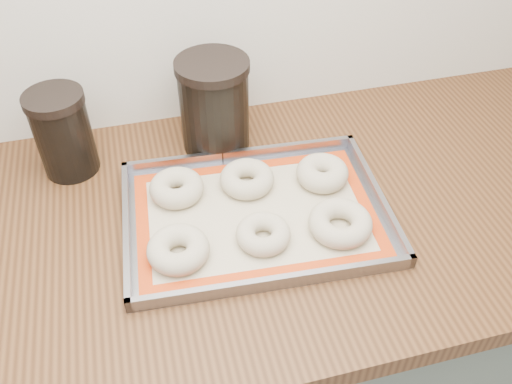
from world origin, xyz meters
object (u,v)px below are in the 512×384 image
object	(u,v)px
bagel_front_mid	(263,234)
canister_right	(214,105)
bagel_front_left	(178,249)
baking_tray	(256,214)
bagel_back_left	(177,188)
bagel_back_right	(322,173)
canister_mid	(63,133)
bagel_front_right	(340,223)
bagel_back_mid	(247,179)

from	to	relation	value
bagel_front_mid	canister_right	size ratio (longest dim) A/B	0.49
bagel_front_left	baking_tray	bearing A→B (deg)	23.05
bagel_back_left	canister_right	size ratio (longest dim) A/B	0.52
bagel_back_right	bagel_front_mid	bearing A→B (deg)	-141.07
baking_tray	canister_mid	world-z (taller)	canister_mid
baking_tray	bagel_back_left	xyz separation A→B (m)	(-0.13, 0.09, 0.02)
bagel_front_mid	bagel_back_left	world-z (taller)	bagel_back_left
bagel_front_mid	bagel_front_right	distance (m)	0.13
bagel_back_mid	canister_mid	bearing A→B (deg)	155.66
bagel_front_mid	bagel_front_right	world-z (taller)	bagel_front_right
bagel_back_left	bagel_back_mid	size ratio (longest dim) A/B	0.98
bagel_back_mid	bagel_back_right	bearing A→B (deg)	-8.82
bagel_front_left	bagel_front_mid	distance (m)	0.14
bagel_back_mid	bagel_front_mid	bearing A→B (deg)	-92.68
bagel_front_right	canister_right	distance (m)	0.34
baking_tray	bagel_front_left	world-z (taller)	bagel_front_left
baking_tray	bagel_front_left	size ratio (longest dim) A/B	4.68
bagel_front_mid	canister_mid	bearing A→B (deg)	137.52
bagel_back_left	bagel_front_left	bearing A→B (deg)	-97.42
bagel_back_left	baking_tray	bearing A→B (deg)	-33.85
bagel_front_mid	bagel_front_right	xyz separation A→B (m)	(0.13, -0.01, 0.00)
bagel_front_mid	canister_mid	world-z (taller)	canister_mid
canister_mid	canister_right	size ratio (longest dim) A/B	0.88
bagel_back_left	bagel_back_mid	world-z (taller)	bagel_back_left
baking_tray	canister_right	distance (m)	0.24
bagel_back_right	bagel_front_right	bearing A→B (deg)	-96.04
bagel_back_left	canister_mid	size ratio (longest dim) A/B	0.59
baking_tray	bagel_back_mid	distance (m)	0.08
bagel_back_mid	bagel_front_left	bearing A→B (deg)	-136.83
canister_right	baking_tray	bearing A→B (deg)	-83.48
bagel_front_mid	bagel_back_right	size ratio (longest dim) A/B	0.95
bagel_front_left	canister_right	world-z (taller)	canister_right
bagel_front_mid	canister_mid	distance (m)	0.42
bagel_front_mid	canister_mid	size ratio (longest dim) A/B	0.55
bagel_back_left	bagel_back_right	distance (m)	0.27
bagel_front_right	canister_mid	size ratio (longest dim) A/B	0.65
bagel_front_right	canister_mid	bearing A→B (deg)	146.46
bagel_back_right	canister_right	bearing A→B (deg)	135.13
bagel_front_right	canister_right	xyz separation A→B (m)	(-0.16, 0.30, 0.07)
bagel_front_right	canister_right	bearing A→B (deg)	117.60
bagel_front_left	bagel_back_right	size ratio (longest dim) A/B	1.05
bagel_front_left	canister_mid	distance (m)	0.33
baking_tray	bagel_front_mid	bearing A→B (deg)	-93.35
baking_tray	canister_mid	xyz separation A→B (m)	(-0.31, 0.22, 0.08)
bagel_front_left	bagel_back_left	distance (m)	0.15
bagel_back_right	canister_mid	world-z (taller)	canister_mid
bagel_front_mid	bagel_back_mid	world-z (taller)	bagel_back_mid
bagel_back_mid	canister_right	xyz separation A→B (m)	(-0.03, 0.15, 0.07)
bagel_front_left	canister_right	size ratio (longest dim) A/B	0.54
bagel_front_mid	bagel_back_right	xyz separation A→B (m)	(0.15, 0.12, 0.00)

